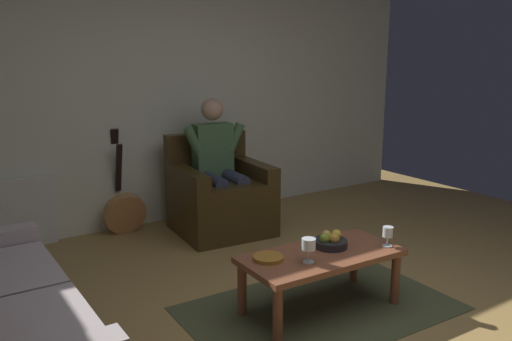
# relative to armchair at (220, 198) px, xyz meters

# --- Properties ---
(ground_plane) EXTENTS (6.88, 6.88, 0.00)m
(ground_plane) POSITION_rel_armchair_xyz_m (0.15, 2.27, -0.32)
(ground_plane) COLOR #A38046
(wall_back) EXTENTS (5.91, 0.06, 2.52)m
(wall_back) POSITION_rel_armchair_xyz_m (0.15, -0.62, 0.93)
(wall_back) COLOR silver
(wall_back) RESTS_ON ground
(rug) EXTENTS (1.79, 1.15, 0.01)m
(rug) POSITION_rel_armchair_xyz_m (0.23, 1.75, -0.32)
(rug) COLOR #474D2F
(rug) RESTS_ON ground
(armchair) EXTENTS (0.88, 0.87, 0.91)m
(armchair) POSITION_rel_armchair_xyz_m (0.00, 0.00, 0.00)
(armchair) COLOR #3D2D14
(armchair) RESTS_ON ground
(person_seated) EXTENTS (0.63, 0.62, 1.25)m
(person_seated) POSITION_rel_armchair_xyz_m (-0.00, -0.01, 0.35)
(person_seated) COLOR #4A7046
(person_seated) RESTS_ON ground
(coffee_table) EXTENTS (1.07, 0.54, 0.40)m
(coffee_table) POSITION_rel_armchair_xyz_m (0.23, 1.75, 0.01)
(coffee_table) COLOR brown
(coffee_table) RESTS_ON ground
(guitar) EXTENTS (0.39, 0.30, 0.98)m
(guitar) POSITION_rel_armchair_xyz_m (0.79, -0.42, -0.10)
(guitar) COLOR #B47B44
(guitar) RESTS_ON ground
(radiator) EXTENTS (0.55, 0.06, 0.61)m
(radiator) POSITION_rel_armchair_xyz_m (1.65, -0.55, -0.02)
(radiator) COLOR white
(radiator) RESTS_ON ground
(wine_glass_near) EXTENTS (0.09, 0.09, 0.16)m
(wine_glass_near) POSITION_rel_armchair_xyz_m (0.40, 1.83, 0.18)
(wine_glass_near) COLOR silver
(wine_glass_near) RESTS_ON coffee_table
(wine_glass_far) EXTENTS (0.07, 0.07, 0.14)m
(wine_glass_far) POSITION_rel_armchair_xyz_m (-0.22, 1.90, 0.16)
(wine_glass_far) COLOR silver
(wine_glass_far) RESTS_ON coffee_table
(fruit_bowl) EXTENTS (0.23, 0.23, 0.11)m
(fruit_bowl) POSITION_rel_armchair_xyz_m (0.11, 1.70, 0.11)
(fruit_bowl) COLOR black
(fruit_bowl) RESTS_ON coffee_table
(decorative_dish) EXTENTS (0.19, 0.19, 0.02)m
(decorative_dish) POSITION_rel_armchair_xyz_m (0.58, 1.66, 0.08)
(decorative_dish) COLOR #A86D22
(decorative_dish) RESTS_ON coffee_table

